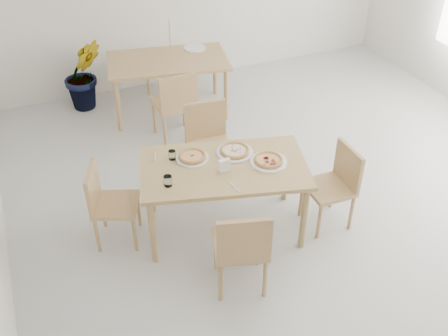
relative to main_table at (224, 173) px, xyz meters
name	(u,v)px	position (x,y,z in m)	size (l,w,h in m)	color
main_table	(224,173)	(0.00, 0.00, 0.00)	(1.70, 1.23, 0.75)	tan
chair_south	(242,246)	(-0.17, -0.78, -0.15)	(0.54, 0.54, 0.89)	tan
chair_north	(208,138)	(0.16, 0.82, -0.14)	(0.49, 0.49, 0.91)	tan
chair_west	(107,200)	(-1.06, 0.28, -0.19)	(0.53, 0.53, 0.82)	tan
chair_east	(336,181)	(1.04, -0.31, -0.18)	(0.43, 0.43, 0.84)	tan
plate_margherita	(192,158)	(-0.23, 0.22, 0.09)	(0.31, 0.31, 0.02)	white
plate_mushroom	(235,152)	(0.18, 0.16, 0.09)	(0.35, 0.35, 0.02)	white
plate_pepperoni	(268,162)	(0.40, -0.11, 0.09)	(0.34, 0.34, 0.02)	white
pizza_margherita	(192,156)	(-0.23, 0.22, 0.11)	(0.31, 0.31, 0.03)	tan
pizza_mushroom	(235,150)	(0.18, 0.16, 0.11)	(0.33, 0.33, 0.03)	tan
pizza_pepperoni	(269,160)	(0.40, -0.11, 0.11)	(0.29, 0.29, 0.03)	tan
tumbler_a	(168,181)	(-0.56, -0.08, 0.13)	(0.07, 0.07, 0.10)	white
tumbler_b	(172,155)	(-0.40, 0.29, 0.13)	(0.07, 0.07, 0.09)	white
napkin_holder	(224,166)	(-0.03, -0.08, 0.14)	(0.11, 0.06, 0.13)	silver
fork_a	(155,157)	(-0.54, 0.39, 0.08)	(0.01, 0.17, 0.01)	silver
fork_b	(234,187)	(-0.04, -0.32, 0.08)	(0.02, 0.19, 0.01)	silver
second_table	(168,65)	(0.24, 2.43, 0.00)	(1.65, 1.13, 0.75)	tan
chair_back_s	(176,102)	(0.09, 1.71, -0.13)	(0.47, 0.47, 0.92)	tan
chair_back_n	(156,50)	(0.32, 3.26, -0.13)	(0.50, 0.50, 0.93)	tan
plate_empty	(195,48)	(0.68, 2.63, 0.09)	(0.29, 0.29, 0.02)	white
potted_plant	(84,74)	(-0.76, 2.99, -0.18)	(0.53, 0.43, 0.97)	#26691F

